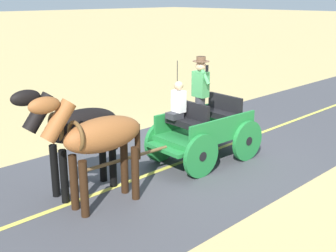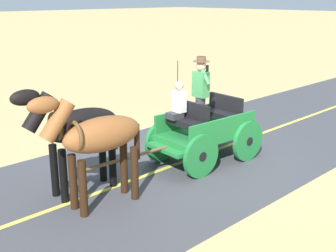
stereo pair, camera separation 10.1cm
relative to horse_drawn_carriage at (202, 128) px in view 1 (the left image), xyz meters
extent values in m
plane|color=tan|center=(0.27, 0.00, -0.82)|extent=(200.00, 200.00, 0.00)
cube|color=#424247|center=(0.27, 0.00, -0.81)|extent=(5.26, 160.00, 0.01)
cube|color=#DBCC4C|center=(0.27, 0.00, -0.81)|extent=(0.12, 160.00, 0.00)
cube|color=#1E7233|center=(0.00, -0.08, -0.16)|extent=(1.32, 2.26, 0.12)
cube|color=#1E7233|center=(-0.57, -0.05, 0.12)|extent=(0.18, 2.09, 0.44)
cube|color=#1E7233|center=(0.57, -0.12, 0.12)|extent=(0.18, 2.09, 0.44)
cube|color=#1E7233|center=(0.07, 1.13, -0.26)|extent=(1.09, 0.30, 0.08)
cube|color=#1E7233|center=(-0.07, -1.28, -0.34)|extent=(0.73, 0.24, 0.06)
cube|color=black|center=(0.03, 0.52, 0.22)|extent=(1.04, 0.42, 0.14)
cube|color=black|center=(0.02, 0.34, 0.44)|extent=(1.02, 0.14, 0.44)
cube|color=black|center=(-0.03, -0.58, 0.22)|extent=(1.04, 0.42, 0.14)
cube|color=black|center=(-0.04, -0.76, 0.44)|extent=(1.02, 0.14, 0.44)
cylinder|color=#1E7233|center=(-0.61, 0.72, -0.34)|extent=(0.15, 0.96, 0.96)
cylinder|color=black|center=(-0.61, 0.72, -0.34)|extent=(0.13, 0.22, 0.21)
cylinder|color=#1E7233|center=(0.69, 0.65, -0.34)|extent=(0.15, 0.96, 0.96)
cylinder|color=black|center=(0.69, 0.65, -0.34)|extent=(0.13, 0.22, 0.21)
cylinder|color=#1E7233|center=(-0.69, -0.82, -0.34)|extent=(0.15, 0.96, 0.96)
cylinder|color=black|center=(-0.69, -0.82, -0.34)|extent=(0.13, 0.22, 0.21)
cylinder|color=#1E7233|center=(0.60, -0.89, -0.34)|extent=(0.15, 0.96, 0.96)
cylinder|color=black|center=(0.60, -0.89, -0.34)|extent=(0.13, 0.22, 0.21)
cylinder|color=brown|center=(0.12, 2.11, -0.21)|extent=(0.18, 2.00, 0.07)
cylinder|color=black|center=(0.33, 0.50, 0.92)|extent=(0.02, 0.02, 1.30)
cylinder|color=#2D2D33|center=(-0.13, 0.25, 0.35)|extent=(0.22, 0.22, 0.90)
cube|color=#387F47|center=(-0.13, 0.25, 1.08)|extent=(0.35, 0.24, 0.56)
sphere|color=tan|center=(-0.13, 0.25, 1.48)|extent=(0.22, 0.22, 0.22)
cylinder|color=#473323|center=(-0.13, 0.25, 1.58)|extent=(0.36, 0.36, 0.01)
cylinder|color=#473323|center=(-0.13, 0.25, 1.63)|extent=(0.20, 0.20, 0.10)
cylinder|color=#387F47|center=(-0.31, 0.30, 1.26)|extent=(0.26, 0.09, 0.32)
cube|color=black|center=(-0.37, 0.33, 1.46)|extent=(0.02, 0.07, 0.14)
cube|color=#2D2D33|center=(0.29, 0.63, 0.36)|extent=(0.30, 0.34, 0.14)
cube|color=silver|center=(0.28, 0.51, 0.67)|extent=(0.31, 0.22, 0.48)
sphere|color=tan|center=(0.28, 0.51, 1.02)|extent=(0.20, 0.20, 0.20)
ellipsoid|color=brown|center=(-0.21, 2.93, 0.55)|extent=(0.69, 1.60, 0.64)
cylinder|color=black|center=(-0.34, 3.49, -0.29)|extent=(0.15, 0.15, 1.05)
cylinder|color=black|center=(0.02, 3.46, -0.29)|extent=(0.15, 0.15, 1.05)
cylinder|color=black|center=(-0.43, 2.40, -0.29)|extent=(0.15, 0.15, 1.05)
cylinder|color=black|center=(-0.07, 2.37, -0.29)|extent=(0.15, 0.15, 1.05)
cylinder|color=brown|center=(-0.14, 3.77, 0.95)|extent=(0.31, 0.67, 0.73)
ellipsoid|color=brown|center=(-0.12, 3.99, 1.26)|extent=(0.26, 0.56, 0.28)
cube|color=black|center=(-0.14, 3.75, 0.99)|extent=(0.10, 0.51, 0.56)
cylinder|color=black|center=(-0.27, 2.19, 0.25)|extent=(0.11, 0.11, 0.70)
torus|color=brown|center=(-0.16, 3.48, 0.63)|extent=(0.55, 0.12, 0.55)
ellipsoid|color=black|center=(0.54, 2.89, 0.55)|extent=(0.63, 1.58, 0.64)
cylinder|color=black|center=(0.38, 3.44, -0.29)|extent=(0.15, 0.15, 1.05)
cylinder|color=black|center=(0.74, 3.43, -0.29)|extent=(0.15, 0.15, 1.05)
cylinder|color=black|center=(0.33, 2.35, -0.29)|extent=(0.15, 0.15, 1.05)
cylinder|color=black|center=(0.69, 2.34, -0.29)|extent=(0.15, 0.15, 1.05)
cylinder|color=black|center=(0.58, 3.73, 0.95)|extent=(0.29, 0.66, 0.73)
ellipsoid|color=black|center=(0.59, 3.95, 1.26)|extent=(0.25, 0.55, 0.28)
cube|color=black|center=(0.57, 3.71, 0.99)|extent=(0.08, 0.50, 0.56)
cylinder|color=black|center=(0.50, 2.15, 0.25)|extent=(0.11, 0.11, 0.70)
torus|color=brown|center=(0.56, 3.44, 0.63)|extent=(0.55, 0.10, 0.55)
camera|label=1|loc=(-6.31, 7.29, 2.94)|focal=46.58mm
camera|label=2|loc=(-6.38, 7.22, 2.94)|focal=46.58mm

